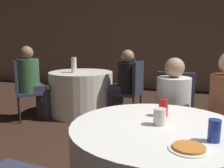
{
  "coord_description": "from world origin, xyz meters",
  "views": [
    {
      "loc": [
        0.09,
        -1.61,
        1.27
      ],
      "look_at": [
        -0.66,
        0.77,
        0.84
      ],
      "focal_mm": 40.0,
      "sensor_mm": 36.0,
      "label": 1
    }
  ],
  "objects_px": {
    "table_far": "(81,93)",
    "person_green_jacket": "(33,82)",
    "soda_can_red": "(163,108)",
    "person_white_shirt": "(172,117)",
    "soda_can_blue": "(214,131)",
    "chair_far_east": "(133,86)",
    "person_floral_shirt": "(223,122)",
    "bottle_far": "(74,65)",
    "chair_near_north": "(174,112)",
    "pizza_plate_near": "(189,148)",
    "chair_far_northeast": "(125,77)",
    "person_black_shirt": "(123,85)",
    "chair_far_southwest": "(22,86)"
  },
  "relations": [
    {
      "from": "chair_far_southwest",
      "to": "pizza_plate_near",
      "type": "relative_size",
      "value": 4.74
    },
    {
      "from": "person_white_shirt",
      "to": "soda_can_red",
      "type": "bearing_deg",
      "value": 89.98
    },
    {
      "from": "pizza_plate_near",
      "to": "table_far",
      "type": "bearing_deg",
      "value": 123.79
    },
    {
      "from": "soda_can_red",
      "to": "bottle_far",
      "type": "relative_size",
      "value": 0.47
    },
    {
      "from": "table_far",
      "to": "chair_near_north",
      "type": "distance_m",
      "value": 2.2
    },
    {
      "from": "chair_far_east",
      "to": "person_green_jacket",
      "type": "height_order",
      "value": "person_green_jacket"
    },
    {
      "from": "chair_near_north",
      "to": "person_white_shirt",
      "type": "relative_size",
      "value": 0.86
    },
    {
      "from": "person_white_shirt",
      "to": "person_floral_shirt",
      "type": "bearing_deg",
      "value": 164.29
    },
    {
      "from": "chair_far_northeast",
      "to": "person_black_shirt",
      "type": "distance_m",
      "value": 0.89
    },
    {
      "from": "person_white_shirt",
      "to": "soda_can_blue",
      "type": "xyz_separation_m",
      "value": [
        0.28,
        -0.97,
        0.24
      ]
    },
    {
      "from": "table_far",
      "to": "soda_can_blue",
      "type": "xyz_separation_m",
      "value": [
        1.94,
        -2.57,
        0.43
      ]
    },
    {
      "from": "person_floral_shirt",
      "to": "bottle_far",
      "type": "distance_m",
      "value": 2.71
    },
    {
      "from": "chair_far_east",
      "to": "person_green_jacket",
      "type": "relative_size",
      "value": 0.8
    },
    {
      "from": "chair_far_southwest",
      "to": "person_white_shirt",
      "type": "height_order",
      "value": "person_white_shirt"
    },
    {
      "from": "soda_can_blue",
      "to": "bottle_far",
      "type": "distance_m",
      "value": 3.17
    },
    {
      "from": "soda_can_blue",
      "to": "chair_far_southwest",
      "type": "bearing_deg",
      "value": 144.04
    },
    {
      "from": "chair_far_northeast",
      "to": "bottle_far",
      "type": "height_order",
      "value": "bottle_far"
    },
    {
      "from": "chair_far_southwest",
      "to": "bottle_far",
      "type": "bearing_deg",
      "value": 86.89
    },
    {
      "from": "chair_near_north",
      "to": "chair_far_northeast",
      "type": "height_order",
      "value": "same"
    },
    {
      "from": "chair_far_east",
      "to": "person_floral_shirt",
      "type": "height_order",
      "value": "person_floral_shirt"
    },
    {
      "from": "person_green_jacket",
      "to": "person_black_shirt",
      "type": "xyz_separation_m",
      "value": [
        1.41,
        0.4,
        -0.04
      ]
    },
    {
      "from": "table_far",
      "to": "chair_far_east",
      "type": "height_order",
      "value": "chair_far_east"
    },
    {
      "from": "person_floral_shirt",
      "to": "person_green_jacket",
      "type": "distance_m",
      "value": 2.97
    },
    {
      "from": "pizza_plate_near",
      "to": "soda_can_red",
      "type": "relative_size",
      "value": 1.66
    },
    {
      "from": "person_black_shirt",
      "to": "pizza_plate_near",
      "type": "relative_size",
      "value": 5.63
    },
    {
      "from": "chair_far_southwest",
      "to": "chair_far_east",
      "type": "xyz_separation_m",
      "value": [
        1.71,
        0.48,
        0.0
      ]
    },
    {
      "from": "pizza_plate_near",
      "to": "soda_can_red",
      "type": "distance_m",
      "value": 0.56
    },
    {
      "from": "chair_near_north",
      "to": "chair_far_northeast",
      "type": "relative_size",
      "value": 1.0
    },
    {
      "from": "person_black_shirt",
      "to": "soda_can_blue",
      "type": "height_order",
      "value": "person_black_shirt"
    },
    {
      "from": "person_black_shirt",
      "to": "pizza_plate_near",
      "type": "distance_m",
      "value": 2.8
    },
    {
      "from": "table_far",
      "to": "person_green_jacket",
      "type": "xyz_separation_m",
      "value": [
        -0.62,
        -0.52,
        0.24
      ]
    },
    {
      "from": "person_white_shirt",
      "to": "soda_can_blue",
      "type": "height_order",
      "value": "person_white_shirt"
    },
    {
      "from": "soda_can_blue",
      "to": "bottle_far",
      "type": "relative_size",
      "value": 0.47
    },
    {
      "from": "person_floral_shirt",
      "to": "person_white_shirt",
      "type": "relative_size",
      "value": 1.07
    },
    {
      "from": "chair_far_northeast",
      "to": "person_black_shirt",
      "type": "relative_size",
      "value": 0.84
    },
    {
      "from": "table_far",
      "to": "soda_can_red",
      "type": "relative_size",
      "value": 9.04
    },
    {
      "from": "chair_near_north",
      "to": "person_white_shirt",
      "type": "xyz_separation_m",
      "value": [
        -0.01,
        -0.17,
        -0.0
      ]
    },
    {
      "from": "person_floral_shirt",
      "to": "soda_can_red",
      "type": "relative_size",
      "value": 9.81
    },
    {
      "from": "table_far",
      "to": "soda_can_blue",
      "type": "bearing_deg",
      "value": -52.93
    },
    {
      "from": "chair_far_east",
      "to": "soda_can_red",
      "type": "height_order",
      "value": "chair_far_east"
    },
    {
      "from": "person_floral_shirt",
      "to": "soda_can_red",
      "type": "xyz_separation_m",
      "value": [
        -0.45,
        -0.44,
        0.2
      ]
    },
    {
      "from": "person_white_shirt",
      "to": "pizza_plate_near",
      "type": "height_order",
      "value": "person_white_shirt"
    },
    {
      "from": "chair_far_northeast",
      "to": "bottle_far",
      "type": "bearing_deg",
      "value": 90.94
    },
    {
      "from": "person_green_jacket",
      "to": "person_white_shirt",
      "type": "height_order",
      "value": "person_green_jacket"
    },
    {
      "from": "soda_can_red",
      "to": "bottle_far",
      "type": "bearing_deg",
      "value": 129.56
    },
    {
      "from": "table_far",
      "to": "chair_far_northeast",
      "type": "relative_size",
      "value": 1.15
    },
    {
      "from": "person_black_shirt",
      "to": "soda_can_red",
      "type": "xyz_separation_m",
      "value": [
        0.84,
        -2.07,
        0.23
      ]
    },
    {
      "from": "table_far",
      "to": "person_green_jacket",
      "type": "height_order",
      "value": "person_green_jacket"
    },
    {
      "from": "chair_far_northeast",
      "to": "person_floral_shirt",
      "type": "height_order",
      "value": "person_floral_shirt"
    },
    {
      "from": "person_black_shirt",
      "to": "pizza_plate_near",
      "type": "height_order",
      "value": "person_black_shirt"
    }
  ]
}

